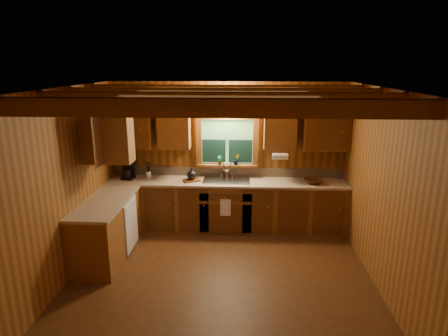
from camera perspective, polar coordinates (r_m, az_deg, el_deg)
name	(u,v)px	position (r m, az deg, el deg)	size (l,w,h in m)	color
room	(221,187)	(5.08, -0.48, -2.93)	(4.20, 4.20, 4.20)	#512D13
ceiling_beams	(221,97)	(4.84, -0.51, 10.56)	(4.20, 2.54, 0.18)	brown
base_cabinets	(197,212)	(6.63, -4.07, -6.52)	(4.20, 2.22, 0.86)	brown
countertop	(197,187)	(6.48, -4.02, -2.80)	(4.20, 2.24, 0.04)	tan
backsplash	(227,172)	(6.98, 0.47, -0.58)	(4.20, 0.02, 0.16)	tan
dishwasher_panel	(131,225)	(6.28, -13.72, -8.22)	(0.02, 0.60, 0.80)	white
upper_cabinets	(192,129)	(6.39, -4.79, 5.79)	(4.19, 1.77, 0.78)	brown
window	(227,143)	(6.83, 0.48, 3.81)	(1.12, 0.08, 1.00)	brown
window_sill	(227,165)	(6.88, 0.45, 0.40)	(1.06, 0.14, 0.04)	brown
wall_sconce	(227,108)	(6.61, 0.44, 9.01)	(0.45, 0.21, 0.17)	black
paper_towel_roll	(280,156)	(6.56, 8.40, 1.74)	(0.11, 0.11, 0.27)	white
dish_towel	(225,208)	(6.54, 0.22, -5.95)	(0.18, 0.01, 0.30)	white
sink	(226,183)	(6.74, 0.36, -2.25)	(0.82, 0.48, 0.43)	silver
coffee_maker	(128,169)	(7.03, -14.14, -0.15)	(0.20, 0.25, 0.35)	black
utensil_crock	(148,174)	(6.98, -11.28, -0.91)	(0.11, 0.11, 0.31)	silver
cutting_board	(192,180)	(6.73, -4.86, -1.84)	(0.29, 0.21, 0.03)	#562F12
teakettle	(192,175)	(6.70, -4.88, -1.07)	(0.16, 0.16, 0.20)	black
wicker_basket	(314,181)	(6.74, 13.30, -1.92)	(0.33, 0.33, 0.08)	#48230C
potted_plant_left	(220,160)	(6.82, -0.65, 1.20)	(0.09, 0.06, 0.17)	#562F12
potted_plant_right	(236,159)	(6.83, 1.85, 1.31)	(0.11, 0.09, 0.20)	#562F12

